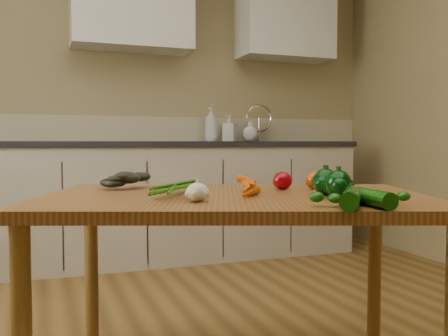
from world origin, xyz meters
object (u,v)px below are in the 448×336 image
(pepper_b, at_px, (326,181))
(zucchini_a, at_px, (370,197))
(pepper_a, at_px, (326,182))
(tomato_a, at_px, (282,181))
(soap_bottle_b, at_px, (229,128))
(soap_bottle_c, at_px, (250,131))
(leafy_greens, at_px, (123,177))
(carrot_bunch, at_px, (224,185))
(pepper_c, at_px, (338,184))
(tomato_c, at_px, (343,182))
(garlic_bulb, at_px, (197,192))
(soap_bottle_a, at_px, (211,124))
(table, at_px, (235,217))
(zucchini_b, at_px, (351,198))
(tomato_b, at_px, (315,181))

(pepper_b, distance_m, zucchini_a, 0.36)
(pepper_a, bearing_deg, tomato_a, 99.64)
(soap_bottle_b, height_order, tomato_a, soap_bottle_b)
(soap_bottle_c, distance_m, tomato_a, 2.29)
(soap_bottle_c, relative_size, leafy_greens, 0.89)
(soap_bottle_b, relative_size, carrot_bunch, 0.89)
(pepper_b, bearing_deg, pepper_c, -106.29)
(soap_bottle_c, height_order, tomato_c, soap_bottle_c)
(tomato_c, bearing_deg, garlic_bulb, -164.49)
(soap_bottle_a, bearing_deg, pepper_c, 69.82)
(soap_bottle_b, height_order, garlic_bulb, soap_bottle_b)
(soap_bottle_c, height_order, carrot_bunch, soap_bottle_c)
(soap_bottle_a, distance_m, zucchini_a, 2.71)
(pepper_b, bearing_deg, soap_bottle_a, 81.39)
(carrot_bunch, distance_m, zucchini_a, 0.52)
(table, distance_m, soap_bottle_b, 2.43)
(leafy_greens, height_order, tomato_c, leafy_greens)
(table, xyz_separation_m, zucchini_b, (0.17, -0.44, 0.11))
(soap_bottle_b, xyz_separation_m, zucchini_a, (-0.59, -2.67, -0.27))
(soap_bottle_a, distance_m, pepper_b, 2.34)
(table, bearing_deg, soap_bottle_a, 93.38)
(soap_bottle_b, xyz_separation_m, garlic_bulb, (-1.03, -2.40, -0.27))
(table, xyz_separation_m, tomato_b, (0.36, 0.07, 0.11))
(pepper_c, relative_size, tomato_b, 1.20)
(tomato_c, bearing_deg, table, -177.06)
(table, distance_m, soap_bottle_c, 2.49)
(garlic_bulb, distance_m, tomato_b, 0.59)
(pepper_b, bearing_deg, garlic_bulb, -170.32)
(pepper_a, xyz_separation_m, tomato_b, (0.08, 0.21, -0.01))
(tomato_b, bearing_deg, tomato_a, 163.81)
(soap_bottle_a, bearing_deg, soap_bottle_c, 170.87)
(leafy_greens, distance_m, zucchini_b, 0.94)
(pepper_c, height_order, zucchini_b, pepper_c)
(soap_bottle_a, relative_size, leafy_greens, 1.48)
(tomato_b, distance_m, tomato_c, 0.11)
(pepper_c, distance_m, tomato_c, 0.29)
(soap_bottle_b, bearing_deg, garlic_bulb, 14.52)
(soap_bottle_a, xyz_separation_m, soap_bottle_b, (0.17, 0.02, -0.03))
(tomato_a, relative_size, tomato_b, 1.00)
(carrot_bunch, distance_m, pepper_a, 0.35)
(garlic_bulb, relative_size, pepper_b, 0.81)
(tomato_b, distance_m, zucchini_b, 0.54)
(zucchini_b, bearing_deg, leafy_greens, 122.79)
(table, relative_size, pepper_c, 17.05)
(carrot_bunch, distance_m, zucchini_b, 0.49)
(carrot_bunch, height_order, garlic_bulb, carrot_bunch)
(pepper_b, xyz_separation_m, tomato_b, (0.04, 0.14, -0.01))
(soap_bottle_a, relative_size, zucchini_a, 1.29)
(soap_bottle_c, xyz_separation_m, garlic_bulb, (-1.21, -2.40, -0.24))
(soap_bottle_a, bearing_deg, zucchini_b, 68.33)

